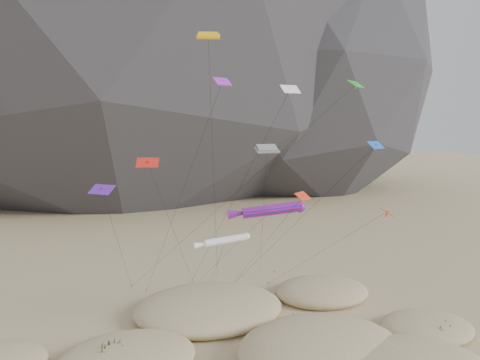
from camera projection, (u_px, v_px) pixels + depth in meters
name	position (u px, v px, depth m)	size (l,w,h in m)	color
dunes	(252.00, 353.00, 41.26)	(51.30, 35.51, 4.17)	#CCB789
kite_stakes	(211.00, 284.00, 60.74)	(19.78, 5.24, 0.30)	#3F2D1E
rainbow_tube_kite	(269.00, 210.00, 47.59)	(7.95, 17.07, 13.01)	#E41840
white_tube_kite	(224.00, 240.00, 46.67)	(5.91, 12.61, 9.88)	white
orange_parafoil	(208.00, 41.00, 47.54)	(6.20, 13.36, 30.19)	#E0A40B
multi_parafoil	(267.00, 151.00, 45.30)	(8.21, 18.47, 18.93)	#E15017
delta_kites	(273.00, 147.00, 47.38)	(30.38, 21.92, 25.63)	white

